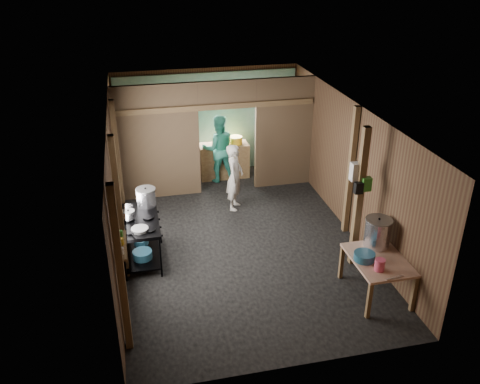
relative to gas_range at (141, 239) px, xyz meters
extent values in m
cube|color=black|center=(1.88, 0.35, -0.42)|extent=(4.50, 7.00, 0.00)
cube|color=#4D4C4C|center=(1.88, 0.35, 2.18)|extent=(4.50, 7.00, 0.00)
cube|color=#4E3923|center=(1.88, 3.85, 0.88)|extent=(4.50, 0.00, 2.60)
cube|color=#4E3923|center=(1.88, -3.15, 0.88)|extent=(4.50, 0.00, 2.60)
cube|color=#4E3923|center=(-0.37, 0.35, 0.88)|extent=(0.00, 7.00, 2.60)
cube|color=#4E3923|center=(4.13, 0.35, 0.88)|extent=(0.00, 7.00, 2.60)
cube|color=brown|center=(0.55, 2.55, 0.88)|extent=(1.85, 0.10, 2.60)
cube|color=brown|center=(3.46, 2.55, 0.88)|extent=(1.35, 0.10, 2.60)
cube|color=brown|center=(2.13, 2.55, 1.88)|extent=(1.30, 0.10, 0.60)
cube|color=#7CABA3|center=(1.88, 3.79, 0.83)|extent=(4.40, 0.06, 2.50)
cube|color=olive|center=(2.18, 3.30, 0.01)|extent=(1.20, 0.50, 0.85)
cylinder|color=beige|center=(2.13, 3.75, 1.48)|extent=(0.20, 0.03, 0.20)
cube|color=olive|center=(-0.30, -2.25, 0.88)|extent=(0.10, 0.12, 2.60)
cube|color=olive|center=(-0.30, -0.45, 0.88)|extent=(0.10, 0.12, 2.60)
cube|color=olive|center=(-0.30, 1.55, 0.88)|extent=(0.10, 0.12, 2.60)
cube|color=olive|center=(4.06, 0.15, 0.88)|extent=(0.10, 0.12, 2.60)
cube|color=olive|center=(3.73, -0.95, 0.88)|extent=(0.12, 0.12, 2.60)
cube|color=olive|center=(1.88, 2.50, 1.63)|extent=(4.40, 0.12, 0.12)
cylinder|color=gray|center=(-0.33, 0.75, 1.23)|extent=(0.03, 0.34, 0.34)
cylinder|color=black|center=(-0.33, 1.15, 1.13)|extent=(0.03, 0.30, 0.30)
cube|color=olive|center=(-0.27, -1.75, 0.98)|extent=(0.14, 0.80, 0.03)
cylinder|color=beige|center=(-0.27, -2.00, 1.05)|extent=(0.07, 0.07, 0.10)
cylinder|color=gold|center=(-0.27, -1.75, 1.05)|extent=(0.08, 0.08, 0.10)
cylinder|color=#2E8025|center=(-0.27, -1.53, 1.05)|extent=(0.06, 0.06, 0.10)
cube|color=beige|center=(3.68, -0.87, 1.36)|extent=(0.22, 0.15, 0.32)
cube|color=#2E8025|center=(3.80, -1.01, 1.18)|extent=(0.16, 0.12, 0.24)
cube|color=black|center=(3.66, -1.03, 1.13)|extent=(0.14, 0.10, 0.20)
cylinder|color=silver|center=(-0.17, 0.38, 0.47)|extent=(0.20, 0.20, 0.10)
cylinder|color=#22536C|center=(0.00, -0.24, -0.18)|extent=(0.35, 0.35, 0.14)
cylinder|color=#22536C|center=(0.00, 0.26, -0.20)|extent=(0.28, 0.28, 0.11)
cylinder|color=#22536C|center=(3.47, -1.87, 0.33)|extent=(0.43, 0.43, 0.13)
cylinder|color=#CD4563|center=(3.57, -2.19, 0.36)|extent=(0.19, 0.19, 0.19)
cube|color=silver|center=(3.71, -2.43, 0.27)|extent=(0.30, 0.08, 0.01)
cylinder|color=gold|center=(2.48, 3.30, 0.52)|extent=(0.32, 0.32, 0.18)
cylinder|color=maroon|center=(1.98, 3.30, 0.51)|extent=(0.13, 0.13, 0.15)
imported|color=beige|center=(2.09, 1.60, 0.32)|extent=(0.54, 0.64, 1.48)
imported|color=teal|center=(2.02, 3.12, 0.41)|extent=(0.80, 0.63, 1.65)
camera|label=1|loc=(0.03, -8.07, 4.82)|focal=37.90mm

